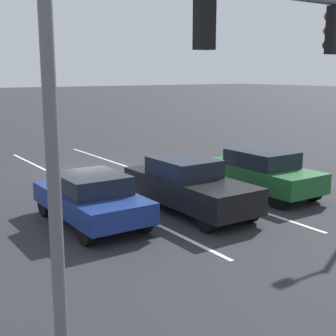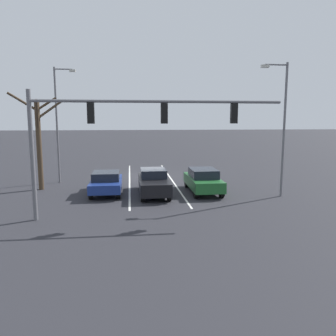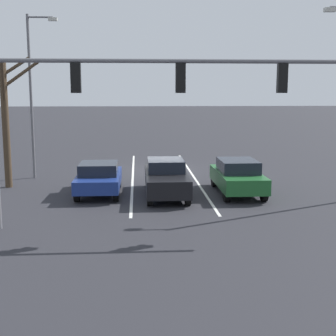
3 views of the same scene
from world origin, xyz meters
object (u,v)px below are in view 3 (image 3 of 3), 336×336
car_navy_rightlane_front (99,177)px  bare_tree_near (6,114)px  traffic_signal_gantry (118,93)px  street_lamp_right_shoulder (33,87)px  car_darkgreen_leftlane_front (238,176)px  car_black_midlane_front (166,178)px

car_navy_rightlane_front → bare_tree_near: size_ratio=0.64×
traffic_signal_gantry → bare_tree_near: 8.93m
street_lamp_right_shoulder → bare_tree_near: 2.86m
car_darkgreen_leftlane_front → street_lamp_right_shoulder: bearing=-24.7°
street_lamp_right_shoulder → bare_tree_near: street_lamp_right_shoulder is taller
car_black_midlane_front → car_darkgreen_leftlane_front: 3.22m
car_black_midlane_front → traffic_signal_gantry: traffic_signal_gantry is taller
car_navy_rightlane_front → bare_tree_near: bearing=-22.0°
traffic_signal_gantry → bare_tree_near: (5.53, -6.94, -1.02)m
car_black_midlane_front → street_lamp_right_shoulder: bearing=-35.5°
car_black_midlane_front → street_lamp_right_shoulder: size_ratio=0.57×
car_darkgreen_leftlane_front → street_lamp_right_shoulder: street_lamp_right_shoulder is taller
car_darkgreen_leftlane_front → car_navy_rightlane_front: size_ratio=1.07×
car_black_midlane_front → car_navy_rightlane_front: car_black_midlane_front is taller
car_black_midlane_front → car_navy_rightlane_front: bearing=-8.9°
car_darkgreen_leftlane_front → car_navy_rightlane_front: bearing=-2.8°
car_darkgreen_leftlane_front → car_navy_rightlane_front: (6.17, -0.30, -0.05)m
traffic_signal_gantry → street_lamp_right_shoulder: street_lamp_right_shoulder is taller
car_navy_rightlane_front → traffic_signal_gantry: (-1.13, 5.16, 3.74)m
car_black_midlane_front → car_navy_rightlane_front: (2.96, -0.46, -0.04)m
car_navy_rightlane_front → street_lamp_right_shoulder: street_lamp_right_shoulder is taller
car_darkgreen_leftlane_front → bare_tree_near: bearing=-11.1°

